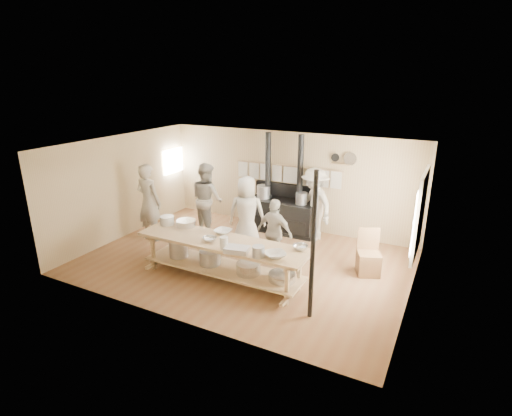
# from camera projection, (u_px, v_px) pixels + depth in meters

# --- Properties ---
(ground) EXTENTS (7.00, 7.00, 0.00)m
(ground) POSITION_uv_depth(u_px,v_px,m) (244.00, 261.00, 8.97)
(ground) COLOR brown
(ground) RESTS_ON ground
(room_shell) EXTENTS (7.00, 7.00, 7.00)m
(room_shell) POSITION_uv_depth(u_px,v_px,m) (243.00, 192.00, 8.46)
(room_shell) COLOR tan
(room_shell) RESTS_ON ground
(window_right) EXTENTS (0.09, 1.50, 1.65)m
(window_right) POSITION_uv_depth(u_px,v_px,m) (420.00, 214.00, 7.50)
(window_right) COLOR beige
(window_right) RESTS_ON ground
(left_opening) EXTENTS (0.00, 0.90, 0.90)m
(left_opening) POSITION_uv_depth(u_px,v_px,m) (173.00, 161.00, 11.65)
(left_opening) COLOR white
(left_opening) RESTS_ON ground
(stove) EXTENTS (1.90, 0.75, 2.60)m
(stove) POSITION_uv_depth(u_px,v_px,m) (282.00, 212.00, 10.60)
(stove) COLOR black
(stove) RESTS_ON ground
(towel_rail) EXTENTS (3.00, 0.04, 0.47)m
(towel_rail) POSITION_uv_depth(u_px,v_px,m) (287.00, 172.00, 10.51)
(towel_rail) COLOR tan
(towel_rail) RESTS_ON ground
(back_wall_shelf) EXTENTS (0.63, 0.14, 0.32)m
(back_wall_shelf) POSITION_uv_depth(u_px,v_px,m) (344.00, 160.00, 9.75)
(back_wall_shelf) COLOR tan
(back_wall_shelf) RESTS_ON ground
(prep_table) EXTENTS (3.60, 0.90, 0.85)m
(prep_table) POSITION_uv_depth(u_px,v_px,m) (222.00, 256.00, 8.05)
(prep_table) COLOR tan
(prep_table) RESTS_ON ground
(support_post) EXTENTS (0.08, 0.08, 2.60)m
(support_post) POSITION_uv_depth(u_px,v_px,m) (313.00, 247.00, 6.53)
(support_post) COLOR black
(support_post) RESTS_ON ground
(cook_far_left) EXTENTS (0.73, 0.49, 1.96)m
(cook_far_left) POSITION_uv_depth(u_px,v_px,m) (149.00, 202.00, 9.91)
(cook_far_left) COLOR beige
(cook_far_left) RESTS_ON ground
(cook_left) EXTENTS (1.13, 1.03, 1.88)m
(cook_left) POSITION_uv_depth(u_px,v_px,m) (207.00, 199.00, 10.32)
(cook_left) COLOR beige
(cook_left) RESTS_ON ground
(cook_center) EXTENTS (1.01, 0.82, 1.79)m
(cook_center) POSITION_uv_depth(u_px,v_px,m) (247.00, 214.00, 9.34)
(cook_center) COLOR beige
(cook_center) RESTS_ON ground
(cook_right) EXTENTS (0.92, 0.50, 1.49)m
(cook_right) POSITION_uv_depth(u_px,v_px,m) (275.00, 232.00, 8.64)
(cook_right) COLOR beige
(cook_right) RESTS_ON ground
(cook_by_window) EXTENTS (1.37, 1.24, 1.85)m
(cook_by_window) POSITION_uv_depth(u_px,v_px,m) (314.00, 204.00, 9.92)
(cook_by_window) COLOR beige
(cook_by_window) RESTS_ON ground
(chair) EXTENTS (0.59, 0.59, 0.97)m
(chair) POSITION_uv_depth(u_px,v_px,m) (368.00, 261.00, 8.34)
(chair) COLOR brown
(chair) RESTS_ON ground
(bowl_white_a) EXTENTS (0.36, 0.36, 0.09)m
(bowl_white_a) POSITION_uv_depth(u_px,v_px,m) (223.00, 232.00, 8.29)
(bowl_white_a) COLOR white
(bowl_white_a) RESTS_ON prep_table
(bowl_steel_a) EXTENTS (0.39, 0.39, 0.09)m
(bowl_steel_a) POSITION_uv_depth(u_px,v_px,m) (210.00, 239.00, 7.89)
(bowl_steel_a) COLOR silver
(bowl_steel_a) RESTS_ON prep_table
(bowl_white_b) EXTENTS (0.53, 0.53, 0.09)m
(bowl_white_b) POSITION_uv_depth(u_px,v_px,m) (275.00, 255.00, 7.21)
(bowl_white_b) COLOR white
(bowl_white_b) RESTS_ON prep_table
(bowl_steel_b) EXTENTS (0.35, 0.35, 0.09)m
(bowl_steel_b) POSITION_uv_depth(u_px,v_px,m) (300.00, 247.00, 7.52)
(bowl_steel_b) COLOR silver
(bowl_steel_b) RESTS_ON prep_table
(roasting_pan) EXTENTS (0.50, 0.38, 0.10)m
(roasting_pan) POSITION_uv_depth(u_px,v_px,m) (237.00, 250.00, 7.42)
(roasting_pan) COLOR #B2B2B7
(roasting_pan) RESTS_ON prep_table
(mixing_bowl_large) EXTENTS (0.43, 0.43, 0.13)m
(mixing_bowl_large) POSITION_uv_depth(u_px,v_px,m) (186.00, 223.00, 8.69)
(mixing_bowl_large) COLOR silver
(mixing_bowl_large) RESTS_ON prep_table
(bucket_galv) EXTENTS (0.27, 0.27, 0.21)m
(bucket_galv) POSITION_uv_depth(u_px,v_px,m) (258.00, 252.00, 7.20)
(bucket_galv) COLOR gray
(bucket_galv) RESTS_ON prep_table
(deep_bowl_enamel) EXTENTS (0.37, 0.37, 0.19)m
(deep_bowl_enamel) POSITION_uv_depth(u_px,v_px,m) (167.00, 220.00, 8.78)
(deep_bowl_enamel) COLOR white
(deep_bowl_enamel) RESTS_ON prep_table
(pitcher) EXTENTS (0.17, 0.17, 0.25)m
(pitcher) POSITION_uv_depth(u_px,v_px,m) (224.00, 243.00, 7.52)
(pitcher) COLOR white
(pitcher) RESTS_ON prep_table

